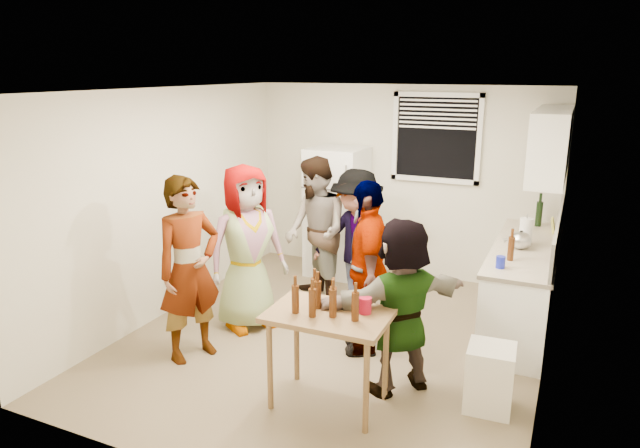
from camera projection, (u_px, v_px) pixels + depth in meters
The scene contains 23 objects.
room at pixel (333, 339), 5.85m from camera, with size 4.00×4.50×2.50m, color beige, non-canonical shape.
window at pixel (436, 138), 7.13m from camera, with size 1.12×0.10×1.06m, color white, non-canonical shape.
refrigerator at pixel (337, 212), 7.58m from camera, with size 0.70×0.70×1.70m, color white.
counter_lower at pixel (522, 288), 6.07m from camera, with size 0.60×2.20×0.86m, color white.
countertop at pixel (526, 248), 5.96m from camera, with size 0.64×2.22×0.04m, color beige.
backsplash at pixel (557, 232), 5.79m from camera, with size 0.03×2.20×0.36m, color beige.
upper_cabinets at pixel (551, 144), 5.80m from camera, with size 0.34×1.60×0.70m, color white.
kettle at pixel (520, 249), 5.85m from camera, with size 0.25×0.21×0.21m, color silver, non-canonical shape.
paper_towel at pixel (524, 245), 5.99m from camera, with size 0.13×0.13×0.29m, color white.
wine_bottle at pixel (538, 226), 6.70m from camera, with size 0.07×0.07×0.29m, color black.
beer_bottle_counter at pixel (510, 260), 5.51m from camera, with size 0.06×0.06×0.23m, color #47230C.
blue_cup at pixel (500, 268), 5.29m from camera, with size 0.09×0.09×0.11m, color #1620AC.
picture_frame at pixel (553, 225), 6.43m from camera, with size 0.02×0.19×0.16m, color #DCD94E.
trash_bin at pixel (489, 380), 4.62m from camera, with size 0.37×0.37×0.54m, color white.
serving_table at pixel (328, 403), 4.74m from camera, with size 0.97×0.64×0.82m, color brown, non-canonical shape.
beer_bottle_table at pixel (333, 312), 4.54m from camera, with size 0.06×0.06×0.21m, color #47230C.
red_cup at pixel (365, 313), 4.51m from camera, with size 0.10×0.10×0.13m, color maroon.
guest_grey at pixel (249, 325), 6.19m from camera, with size 0.86×1.76×0.56m, color gray.
guest_stripe at pixel (195, 355), 5.54m from camera, with size 0.64×1.77×0.42m, color #141933.
guest_back_left at pixel (316, 301), 6.81m from camera, with size 0.84×1.73×0.66m, color brown.
guest_back_right at pixel (355, 309), 6.61m from camera, with size 1.06×1.63×0.61m, color #434248.
guest_black at pixel (365, 348), 5.67m from camera, with size 1.00×1.70×0.42m, color black.
guest_orange at pixel (398, 387), 4.98m from camera, with size 1.42×1.53×0.45m, color #CD8C40.
Camera 1 is at (2.08, -4.91, 2.69)m, focal length 32.00 mm.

